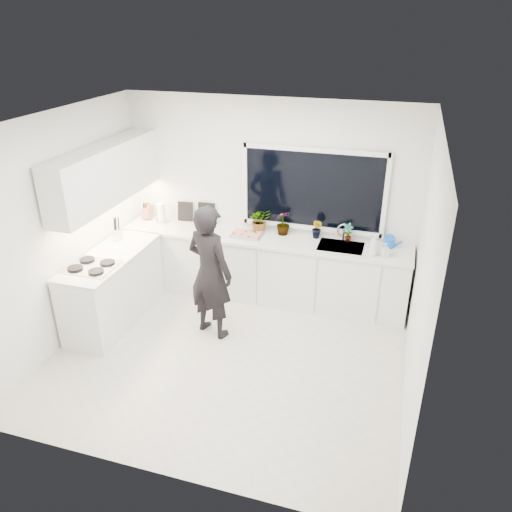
% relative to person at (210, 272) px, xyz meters
% --- Properties ---
extents(floor, '(4.00, 3.50, 0.02)m').
position_rel_person_xyz_m(floor, '(0.36, -0.42, -0.86)').
color(floor, beige).
rests_on(floor, ground).
extents(wall_back, '(4.00, 0.02, 2.70)m').
position_rel_person_xyz_m(wall_back, '(0.36, 1.34, 0.50)').
color(wall_back, white).
rests_on(wall_back, ground).
extents(wall_left, '(0.02, 3.50, 2.70)m').
position_rel_person_xyz_m(wall_left, '(-1.65, -0.42, 0.50)').
color(wall_left, white).
rests_on(wall_left, ground).
extents(wall_right, '(0.02, 3.50, 2.70)m').
position_rel_person_xyz_m(wall_right, '(2.37, -0.42, 0.50)').
color(wall_right, white).
rests_on(wall_right, ground).
extents(ceiling, '(4.00, 3.50, 0.02)m').
position_rel_person_xyz_m(ceiling, '(0.36, -0.42, 1.86)').
color(ceiling, white).
rests_on(ceiling, wall_back).
extents(window, '(1.80, 0.02, 1.00)m').
position_rel_person_xyz_m(window, '(0.96, 1.31, 0.70)').
color(window, black).
rests_on(window, wall_back).
extents(base_cabinets_back, '(3.92, 0.58, 0.88)m').
position_rel_person_xyz_m(base_cabinets_back, '(0.36, 1.03, -0.41)').
color(base_cabinets_back, white).
rests_on(base_cabinets_back, floor).
extents(base_cabinets_left, '(0.58, 1.60, 0.88)m').
position_rel_person_xyz_m(base_cabinets_left, '(-1.31, -0.07, -0.41)').
color(base_cabinets_left, white).
rests_on(base_cabinets_left, floor).
extents(countertop_back, '(3.94, 0.62, 0.04)m').
position_rel_person_xyz_m(countertop_back, '(0.36, 1.02, 0.05)').
color(countertop_back, silver).
rests_on(countertop_back, base_cabinets_back).
extents(countertop_left, '(0.62, 1.60, 0.04)m').
position_rel_person_xyz_m(countertop_left, '(-1.31, -0.07, 0.05)').
color(countertop_left, silver).
rests_on(countertop_left, base_cabinets_left).
extents(upper_cabinets, '(0.34, 2.10, 0.70)m').
position_rel_person_xyz_m(upper_cabinets, '(-1.43, 0.28, 1.00)').
color(upper_cabinets, white).
rests_on(upper_cabinets, wall_left).
extents(sink, '(0.58, 0.42, 0.14)m').
position_rel_person_xyz_m(sink, '(1.41, 1.03, 0.02)').
color(sink, silver).
rests_on(sink, countertop_back).
extents(faucet, '(0.03, 0.03, 0.22)m').
position_rel_person_xyz_m(faucet, '(1.41, 1.23, 0.18)').
color(faucet, silver).
rests_on(faucet, countertop_back).
extents(stovetop, '(0.56, 0.48, 0.03)m').
position_rel_person_xyz_m(stovetop, '(-1.33, -0.42, 0.09)').
color(stovetop, black).
rests_on(stovetop, countertop_left).
extents(person, '(0.71, 0.58, 1.69)m').
position_rel_person_xyz_m(person, '(0.00, 0.00, 0.00)').
color(person, black).
rests_on(person, floor).
extents(pizza_tray, '(0.42, 0.31, 0.03)m').
position_rel_person_xyz_m(pizza_tray, '(0.14, 1.00, 0.09)').
color(pizza_tray, silver).
rests_on(pizza_tray, countertop_back).
extents(pizza, '(0.38, 0.28, 0.01)m').
position_rel_person_xyz_m(pizza, '(0.14, 1.00, 0.11)').
color(pizza, '#B42D18').
rests_on(pizza, pizza_tray).
extents(watering_can, '(0.15, 0.15, 0.13)m').
position_rel_person_xyz_m(watering_can, '(2.00, 1.19, 0.14)').
color(watering_can, blue).
rests_on(watering_can, countertop_back).
extents(paper_towel_roll, '(0.12, 0.12, 0.26)m').
position_rel_person_xyz_m(paper_towel_roll, '(-1.18, 1.13, 0.20)').
color(paper_towel_roll, white).
rests_on(paper_towel_roll, countertop_back).
extents(knife_block, '(0.16, 0.14, 0.22)m').
position_rel_person_xyz_m(knife_block, '(-1.43, 1.17, 0.18)').
color(knife_block, brown).
rests_on(knife_block, countertop_back).
extents(utensil_crock, '(0.16, 0.16, 0.16)m').
position_rel_person_xyz_m(utensil_crock, '(-1.45, 0.38, 0.15)').
color(utensil_crock, '#AEAFB3').
rests_on(utensil_crock, countertop_left).
extents(picture_frame_large, '(0.22, 0.04, 0.28)m').
position_rel_person_xyz_m(picture_frame_large, '(-0.88, 1.27, 0.21)').
color(picture_frame_large, black).
rests_on(picture_frame_large, countertop_back).
extents(picture_frame_small, '(0.25, 0.03, 0.30)m').
position_rel_person_xyz_m(picture_frame_small, '(-0.55, 1.27, 0.22)').
color(picture_frame_small, black).
rests_on(picture_frame_small, countertop_back).
extents(herb_plants, '(1.47, 0.38, 0.34)m').
position_rel_person_xyz_m(herb_plants, '(0.51, 1.19, 0.24)').
color(herb_plants, '#26662D').
rests_on(herb_plants, countertop_back).
extents(soap_bottles, '(0.26, 0.13, 0.29)m').
position_rel_person_xyz_m(soap_bottles, '(1.86, 0.88, 0.20)').
color(soap_bottles, '#D8BF66').
rests_on(soap_bottles, countertop_back).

